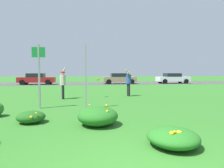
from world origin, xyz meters
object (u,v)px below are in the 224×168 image
(frisbee_orange, at_px, (98,80))
(person_catcher_blue_shirt, at_px, (129,81))
(car_red_center_left, at_px, (37,79))
(person_thrower_red_cap_gray_shirt, at_px, (63,82))
(car_tan_center_right, at_px, (119,78))
(sign_post_near_path, at_px, (39,70))
(sign_post_by_roadside, at_px, (86,76))
(car_white_rightmost, at_px, (173,78))

(frisbee_orange, bearing_deg, person_catcher_blue_shirt, 9.85)
(frisbee_orange, relative_size, car_red_center_left, 0.06)
(person_thrower_red_cap_gray_shirt, xyz_separation_m, frisbee_orange, (2.09, 0.50, 0.11))
(frisbee_orange, relative_size, car_tan_center_right, 0.06)
(person_thrower_red_cap_gray_shirt, height_order, frisbee_orange, person_thrower_red_cap_gray_shirt)
(person_catcher_blue_shirt, distance_m, car_tan_center_right, 13.73)
(sign_post_near_path, xyz_separation_m, sign_post_by_roadside, (2.03, -0.31, -0.28))
(sign_post_by_roadside, xyz_separation_m, frisbee_orange, (0.73, 3.74, -0.30))
(sign_post_near_path, bearing_deg, sign_post_by_roadside, -8.61)
(frisbee_orange, bearing_deg, car_white_rightmost, 50.49)
(sign_post_near_path, height_order, sign_post_by_roadside, sign_post_by_roadside)
(sign_post_near_path, distance_m, frisbee_orange, 4.44)
(car_red_center_left, relative_size, car_tan_center_right, 1.00)
(sign_post_by_roadside, height_order, person_thrower_red_cap_gray_shirt, sign_post_by_roadside)
(car_tan_center_right, relative_size, car_white_rightmost, 1.00)
(frisbee_orange, distance_m, car_tan_center_right, 14.49)
(person_catcher_blue_shirt, bearing_deg, car_red_center_left, 123.98)
(person_thrower_red_cap_gray_shirt, height_order, person_catcher_blue_shirt, person_thrower_red_cap_gray_shirt)
(sign_post_near_path, relative_size, frisbee_orange, 10.15)
(car_tan_center_right, bearing_deg, person_thrower_red_cap_gray_shirt, -112.07)
(car_white_rightmost, bearing_deg, car_tan_center_right, 180.00)
(sign_post_near_path, xyz_separation_m, car_tan_center_right, (6.54, 17.42, -0.95))
(sign_post_near_path, height_order, car_white_rightmost, sign_post_near_path)
(person_thrower_red_cap_gray_shirt, xyz_separation_m, car_white_rightmost, (13.62, 14.48, -0.26))
(sign_post_near_path, bearing_deg, person_thrower_red_cap_gray_shirt, 77.21)
(person_catcher_blue_shirt, xyz_separation_m, car_red_center_left, (-9.18, 13.62, -0.24))
(sign_post_near_path, xyz_separation_m, frisbee_orange, (2.76, 3.43, -0.58))
(frisbee_orange, bearing_deg, sign_post_near_path, -128.79)
(car_red_center_left, distance_m, car_tan_center_right, 10.89)
(sign_post_near_path, relative_size, car_red_center_left, 0.62)
(sign_post_by_roadside, relative_size, car_red_center_left, 0.63)
(person_catcher_blue_shirt, bearing_deg, sign_post_by_roadside, -124.34)
(sign_post_near_path, distance_m, car_white_rightmost, 22.55)
(car_white_rightmost, bearing_deg, frisbee_orange, -129.51)
(person_thrower_red_cap_gray_shirt, bearing_deg, sign_post_by_roadside, -67.22)
(person_thrower_red_cap_gray_shirt, relative_size, car_white_rightmost, 0.42)
(sign_post_by_roadside, xyz_separation_m, person_thrower_red_cap_gray_shirt, (-1.36, 3.24, -0.41))
(sign_post_near_path, relative_size, person_catcher_blue_shirt, 1.58)
(car_tan_center_right, bearing_deg, frisbee_orange, -105.13)
(sign_post_by_roadside, distance_m, car_tan_center_right, 18.30)
(sign_post_by_roadside, xyz_separation_m, car_white_rightmost, (12.26, 17.72, -0.67))
(sign_post_near_path, distance_m, car_tan_center_right, 18.63)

